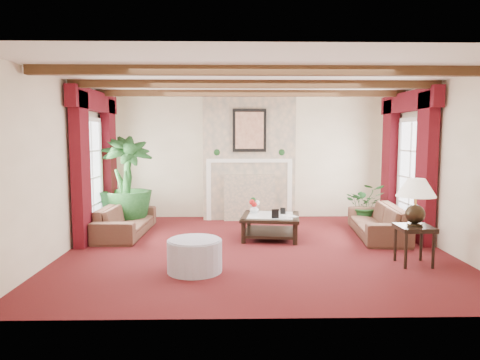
{
  "coord_description": "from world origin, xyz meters",
  "views": [
    {
      "loc": [
        -0.39,
        -6.86,
        1.81
      ],
      "look_at": [
        -0.24,
        0.4,
        1.08
      ],
      "focal_mm": 32.0,
      "sensor_mm": 36.0,
      "label": 1
    }
  ],
  "objects_px": {
    "sofa_left": "(126,215)",
    "side_table": "(414,245)",
    "ottoman": "(195,256)",
    "potted_palm": "(127,202)",
    "coffee_table": "(270,227)",
    "sofa_right": "(378,216)"
  },
  "relations": [
    {
      "from": "sofa_left",
      "to": "side_table",
      "type": "relative_size",
      "value": 3.41
    },
    {
      "from": "side_table",
      "to": "ottoman",
      "type": "relative_size",
      "value": 0.76
    },
    {
      "from": "potted_palm",
      "to": "side_table",
      "type": "xyz_separation_m",
      "value": [
        4.68,
        -2.58,
        -0.23
      ]
    },
    {
      "from": "coffee_table",
      "to": "ottoman",
      "type": "height_order",
      "value": "ottoman"
    },
    {
      "from": "side_table",
      "to": "ottoman",
      "type": "height_order",
      "value": "side_table"
    },
    {
      "from": "potted_palm",
      "to": "side_table",
      "type": "distance_m",
      "value": 5.35
    },
    {
      "from": "coffee_table",
      "to": "sofa_right",
      "type": "bearing_deg",
      "value": 11.42
    },
    {
      "from": "potted_palm",
      "to": "side_table",
      "type": "bearing_deg",
      "value": -28.9
    },
    {
      "from": "sofa_right",
      "to": "potted_palm",
      "type": "bearing_deg",
      "value": -93.82
    },
    {
      "from": "sofa_right",
      "to": "coffee_table",
      "type": "bearing_deg",
      "value": -80.65
    },
    {
      "from": "side_table",
      "to": "potted_palm",
      "type": "bearing_deg",
      "value": 151.1
    },
    {
      "from": "sofa_left",
      "to": "ottoman",
      "type": "xyz_separation_m",
      "value": [
        1.47,
        -2.25,
        -0.15
      ]
    },
    {
      "from": "sofa_left",
      "to": "coffee_table",
      "type": "height_order",
      "value": "sofa_left"
    },
    {
      "from": "side_table",
      "to": "ottoman",
      "type": "distance_m",
      "value": 3.1
    },
    {
      "from": "potted_palm",
      "to": "coffee_table",
      "type": "relative_size",
      "value": 2.09
    },
    {
      "from": "ottoman",
      "to": "coffee_table",
      "type": "bearing_deg",
      "value": 57.63
    },
    {
      "from": "coffee_table",
      "to": "ottoman",
      "type": "bearing_deg",
      "value": -114.17
    },
    {
      "from": "potted_palm",
      "to": "coffee_table",
      "type": "xyz_separation_m",
      "value": [
        2.79,
        -0.95,
        -0.31
      ]
    },
    {
      "from": "sofa_right",
      "to": "ottoman",
      "type": "xyz_separation_m",
      "value": [
        -3.17,
        -2.0,
        -0.16
      ]
    },
    {
      "from": "sofa_left",
      "to": "potted_palm",
      "type": "relative_size",
      "value": 0.91
    },
    {
      "from": "sofa_left",
      "to": "coffee_table",
      "type": "distance_m",
      "value": 2.7
    },
    {
      "from": "potted_palm",
      "to": "coffee_table",
      "type": "bearing_deg",
      "value": -18.73
    }
  ]
}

